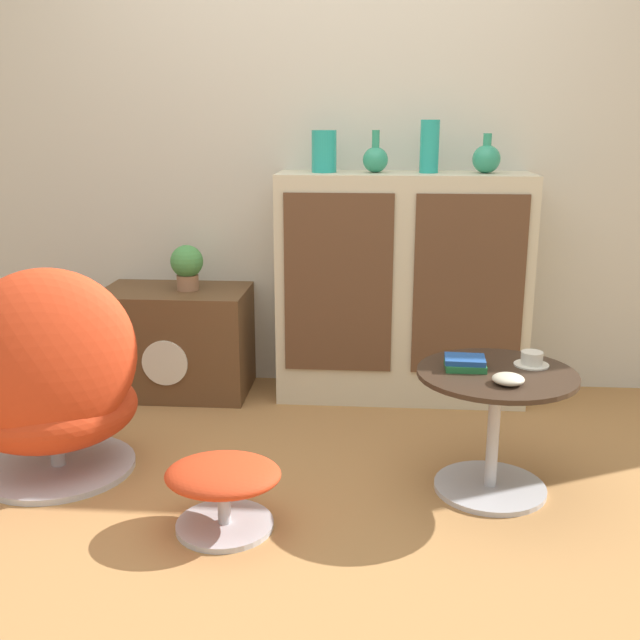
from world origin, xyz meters
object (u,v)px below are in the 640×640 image
(egg_chair, at_px, (51,386))
(potted_plant, at_px, (187,265))
(vase_inner_left, at_px, (375,159))
(vase_leftmost, at_px, (324,151))
(tv_console, at_px, (177,341))
(vase_rightmost, at_px, (486,158))
(vase_inner_right, at_px, (429,147))
(bowl, at_px, (508,379))
(teacup, at_px, (532,360))
(sideboard, at_px, (402,288))
(book_stack, at_px, (465,363))
(coffee_table, at_px, (494,418))
(ottoman, at_px, (223,483))

(egg_chair, bearing_deg, potted_plant, 73.66)
(vase_inner_left, bearing_deg, potted_plant, -177.71)
(egg_chair, bearing_deg, vase_leftmost, 46.59)
(tv_console, xyz_separation_m, potted_plant, (0.07, 0.00, 0.39))
(egg_chair, relative_size, vase_rightmost, 4.73)
(vase_inner_right, distance_m, bowl, 1.34)
(vase_inner_left, xyz_separation_m, bowl, (0.47, -1.10, -0.67))
(tv_console, bearing_deg, teacup, -28.87)
(sideboard, bearing_deg, book_stack, -77.76)
(vase_inner_right, height_order, teacup, vase_inner_right)
(bowl, bearing_deg, vase_rightmost, 88.23)
(sideboard, height_order, vase_inner_right, vase_inner_right)
(vase_rightmost, bearing_deg, vase_inner_right, 180.00)
(potted_plant, distance_m, bowl, 1.75)
(vase_leftmost, height_order, vase_rightmost, vase_leftmost)
(tv_console, height_order, vase_leftmost, vase_leftmost)
(sideboard, bearing_deg, bowl, -73.09)
(potted_plant, bearing_deg, sideboard, 1.78)
(vase_rightmost, bearing_deg, coffee_table, -93.01)
(ottoman, bearing_deg, potted_plant, 108.48)
(vase_inner_left, height_order, teacup, vase_inner_left)
(vase_rightmost, relative_size, teacup, 1.42)
(tv_console, distance_m, coffee_table, 1.71)
(vase_inner_left, relative_size, teacup, 1.52)
(potted_plant, bearing_deg, vase_inner_left, 2.29)
(vase_rightmost, bearing_deg, teacup, -84.72)
(egg_chair, xyz_separation_m, vase_leftmost, (0.95, 1.00, 0.82))
(tv_console, distance_m, vase_inner_right, 1.54)
(egg_chair, height_order, vase_rightmost, vase_rightmost)
(tv_console, distance_m, vase_rightmost, 1.73)
(sideboard, height_order, book_stack, sideboard)
(ottoman, height_order, vase_inner_right, vase_inner_right)
(vase_rightmost, bearing_deg, sideboard, -179.40)
(vase_leftmost, distance_m, teacup, 1.41)
(potted_plant, distance_m, book_stack, 1.56)
(potted_plant, bearing_deg, vase_rightmost, 1.47)
(coffee_table, relative_size, vase_rightmost, 3.19)
(egg_chair, height_order, ottoman, egg_chair)
(sideboard, xyz_separation_m, book_stack, (0.21, -0.95, -0.06))
(egg_chair, bearing_deg, vase_rightmost, 30.61)
(egg_chair, height_order, bowl, egg_chair)
(vase_inner_left, xyz_separation_m, vase_inner_right, (0.25, 0.00, 0.06))
(book_stack, bearing_deg, sideboard, 102.24)
(teacup, bearing_deg, vase_leftmost, 132.70)
(sideboard, bearing_deg, vase_inner_left, 178.39)
(egg_chair, bearing_deg, book_stack, 1.83)
(sideboard, distance_m, book_stack, 0.97)
(sideboard, bearing_deg, coffee_table, -71.96)
(vase_inner_right, bearing_deg, egg_chair, -145.04)
(coffee_table, xyz_separation_m, vase_inner_left, (-0.46, 0.98, 0.87))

